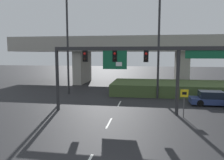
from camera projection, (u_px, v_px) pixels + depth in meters
name	position (u px, v px, depth m)	size (l,w,h in m)	color
lane_markings	(119.00, 104.00, 21.95)	(0.14, 27.32, 0.01)	silver
signal_gantry	(130.00, 60.00, 18.07)	(14.30, 0.44, 5.59)	#2D2D30
speed_limit_sign	(184.00, 99.00, 16.96)	(0.60, 0.11, 2.31)	#4C4C4C
highway_light_pole_near	(159.00, 40.00, 23.74)	(0.70, 0.36, 12.28)	#2D2D30
highway_light_pole_far	(67.00, 17.00, 26.22)	(0.70, 0.36, 18.07)	#2D2D30
overpass_bridge	(130.00, 51.00, 36.14)	(38.97, 8.43, 7.67)	#A39E93
grass_embankment	(186.00, 88.00, 27.36)	(18.41, 6.95, 1.39)	#42562D
parked_sedan_near_right	(212.00, 99.00, 21.28)	(4.28, 1.84, 1.38)	navy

